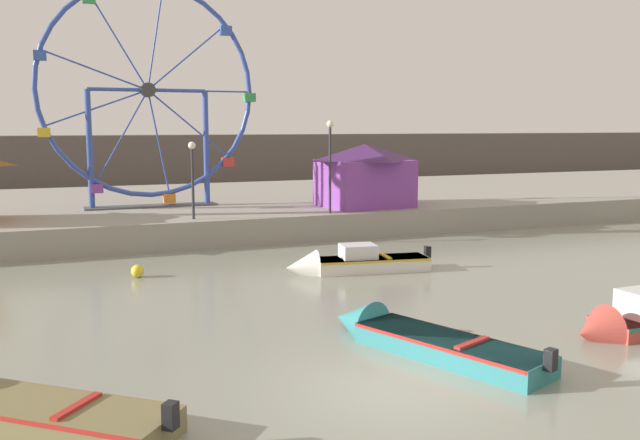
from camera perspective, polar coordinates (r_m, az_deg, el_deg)
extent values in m
plane|color=gray|center=(14.34, 6.40, -13.54)|extent=(240.00, 240.00, 0.00)
cube|color=gray|center=(39.06, -12.36, 0.81)|extent=(110.00, 19.35, 1.20)
cube|color=#564C47|center=(58.90, -15.74, 4.55)|extent=(140.00, 3.00, 4.40)
cube|color=teal|center=(16.14, 10.58, -10.29)|extent=(2.94, 4.82, 0.47)
cube|color=#B2231E|center=(16.08, 10.60, -9.62)|extent=(2.94, 4.78, 0.08)
cone|color=teal|center=(17.94, 2.89, -8.31)|extent=(1.65, 1.65, 1.27)
cube|color=black|center=(14.82, 18.34, -10.80)|extent=(0.30, 0.27, 0.44)
cube|color=#B2231E|center=(15.74, 12.34, -9.78)|extent=(1.11, 0.56, 0.06)
cone|color=#B24238|center=(18.44, 21.47, -8.54)|extent=(0.93, 1.31, 1.28)
cube|color=olive|center=(13.27, -21.22, -14.76)|extent=(4.34, 4.01, 0.47)
cube|color=#B2231E|center=(13.20, -21.26, -13.97)|extent=(4.32, 3.99, 0.08)
cube|color=black|center=(11.84, -12.13, -15.38)|extent=(0.31, 0.31, 0.44)
cube|color=#B2231E|center=(12.83, -19.27, -14.17)|extent=(0.88, 0.99, 0.06)
cube|color=silver|center=(25.14, 4.24, -3.63)|extent=(4.21, 1.89, 0.49)
cube|color=gold|center=(25.10, 4.25, -3.17)|extent=(4.18, 1.90, 0.08)
cone|color=silver|center=(24.51, -1.52, -3.90)|extent=(1.29, 1.36, 1.21)
cube|color=black|center=(25.78, 8.79, -2.61)|extent=(0.23, 0.27, 0.44)
cube|color=silver|center=(24.90, 3.14, -2.57)|extent=(1.36, 1.19, 0.49)
cube|color=gold|center=(25.24, 5.35, -2.96)|extent=(0.33, 1.09, 0.06)
torus|color=#334CA8|center=(35.28, -13.91, 10.28)|extent=(10.43, 0.24, 10.43)
cylinder|color=#38383D|center=(35.28, -13.91, 10.28)|extent=(0.70, 0.50, 0.70)
cylinder|color=#334CA8|center=(35.55, -13.31, 14.34)|extent=(0.97, 0.08, 5.03)
cylinder|color=#334CA8|center=(35.29, -16.13, 13.80)|extent=(2.61, 0.08, 4.45)
cylinder|color=#334CA8|center=(35.07, -17.91, 11.58)|extent=(4.81, 0.08, 1.82)
cube|color=#3356B7|center=(35.01, -21.95, 12.38)|extent=(0.56, 0.48, 0.44)
cylinder|color=#334CA8|center=(34.98, -17.79, 8.74)|extent=(4.81, 0.08, 1.81)
cube|color=yellow|center=(34.87, -21.66, 6.68)|extent=(0.56, 0.48, 0.44)
cylinder|color=#334CA8|center=(35.08, -15.87, 6.63)|extent=(2.62, 0.08, 4.45)
cube|color=purple|center=(35.09, -17.79, 2.49)|extent=(0.56, 0.48, 0.44)
cylinder|color=#334CA8|center=(35.31, -13.07, 6.23)|extent=(0.96, 0.08, 5.03)
cube|color=orange|center=(35.56, -12.23, 1.76)|extent=(0.56, 0.48, 0.44)
cylinder|color=#334CA8|center=(35.57, -10.69, 7.71)|extent=(3.95, 0.08, 3.34)
cube|color=red|center=(36.05, -7.56, 4.72)|extent=(0.56, 0.48, 0.44)
cylinder|color=#334CA8|center=(35.73, -9.80, 10.36)|extent=(5.09, 0.08, 0.08)
cube|color=#33934C|center=(36.35, -5.80, 9.94)|extent=(0.56, 0.48, 0.44)
cylinder|color=#334CA8|center=(35.72, -10.82, 12.97)|extent=(3.96, 0.08, 3.33)
cube|color=#3356B7|center=(36.31, -7.74, 15.10)|extent=(0.56, 0.48, 0.44)
cylinder|color=#334CA8|center=(34.96, -18.32, 5.47)|extent=(0.28, 0.28, 5.69)
cylinder|color=#334CA8|center=(35.76, -9.29, 5.81)|extent=(0.28, 0.28, 5.69)
cylinder|color=#334CA8|center=(35.28, -13.91, 10.28)|extent=(5.60, 0.18, 0.18)
cube|color=#4C4C51|center=(35.46, -13.61, 1.12)|extent=(6.40, 1.20, 0.08)
cube|color=purple|center=(34.56, 3.66, 3.02)|extent=(4.24, 3.84, 2.31)
pyramid|color=#462156|center=(34.47, 3.68, 5.56)|extent=(4.67, 4.23, 0.80)
cylinder|color=#2D2D33|center=(30.28, -10.36, 2.90)|extent=(0.12, 0.12, 3.01)
sphere|color=#F2EACC|center=(30.19, -10.44, 6.02)|extent=(0.32, 0.32, 0.32)
cylinder|color=#2D2D33|center=(31.72, 0.82, 4.07)|extent=(0.12, 0.12, 3.92)
sphere|color=#F2EACC|center=(31.66, 0.83, 7.86)|extent=(0.32, 0.32, 0.32)
sphere|color=yellow|center=(24.85, -14.71, -4.05)|extent=(0.44, 0.44, 0.44)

